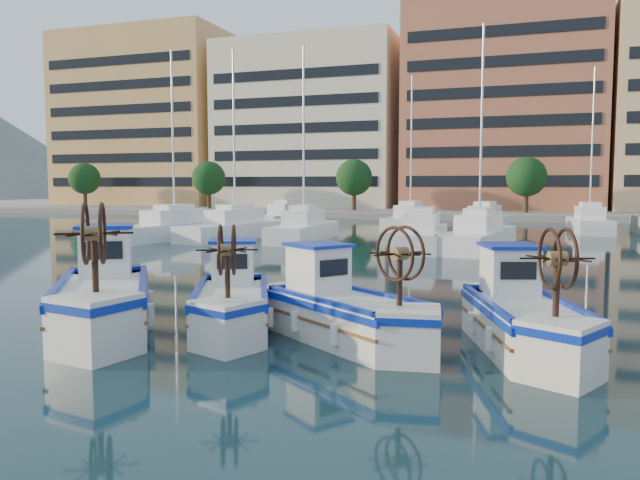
{
  "coord_description": "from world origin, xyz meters",
  "views": [
    {
      "loc": [
        4.84,
        -12.71,
        3.31
      ],
      "look_at": [
        -1.88,
        6.81,
        1.5
      ],
      "focal_mm": 35.0,
      "sensor_mm": 36.0,
      "label": 1
    }
  ],
  "objects_px": {
    "fishing_boat_b": "(232,298)",
    "fishing_boat_d": "(523,315)",
    "fishing_boat_a": "(104,294)",
    "fishing_boat_c": "(344,308)"
  },
  "relations": [
    {
      "from": "fishing_boat_b",
      "to": "fishing_boat_d",
      "type": "relative_size",
      "value": 0.98
    },
    {
      "from": "fishing_boat_a",
      "to": "fishing_boat_c",
      "type": "distance_m",
      "value": 5.56
    },
    {
      "from": "fishing_boat_a",
      "to": "fishing_boat_b",
      "type": "distance_m",
      "value": 2.92
    },
    {
      "from": "fishing_boat_a",
      "to": "fishing_boat_c",
      "type": "xyz_separation_m",
      "value": [
        5.5,
        0.8,
        -0.12
      ]
    },
    {
      "from": "fishing_boat_a",
      "to": "fishing_boat_c",
      "type": "bearing_deg",
      "value": -25.96
    },
    {
      "from": "fishing_boat_b",
      "to": "fishing_boat_a",
      "type": "bearing_deg",
      "value": 177.5
    },
    {
      "from": "fishing_boat_c",
      "to": "fishing_boat_d",
      "type": "xyz_separation_m",
      "value": [
        3.62,
        0.48,
        0.01
      ]
    },
    {
      "from": "fishing_boat_a",
      "to": "fishing_boat_d",
      "type": "height_order",
      "value": "fishing_boat_a"
    },
    {
      "from": "fishing_boat_b",
      "to": "fishing_boat_c",
      "type": "bearing_deg",
      "value": -30.24
    },
    {
      "from": "fishing_boat_d",
      "to": "fishing_boat_a",
      "type": "bearing_deg",
      "value": 169.77
    }
  ]
}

